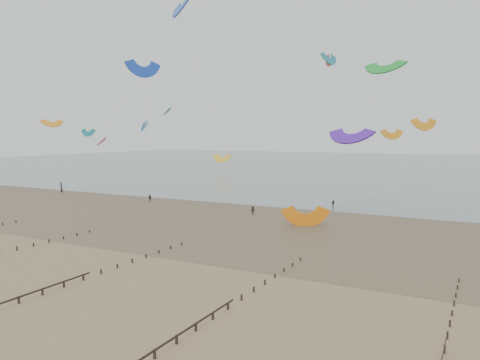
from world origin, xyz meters
name	(u,v)px	position (x,y,z in m)	size (l,w,h in m)	color
ground	(99,262)	(0.00, 0.00, 0.00)	(500.00, 500.00, 0.00)	brown
sea_and_shore	(214,216)	(-4.08, 34.40, 0.01)	(500.00, 665.00, 0.03)	#475654
kitesurfer_lead	(62,190)	(-58.72, 45.59, 0.91)	(0.66, 0.44, 1.82)	black
kitesurfers	(405,213)	(28.61, 50.63, 0.87)	(162.18, 21.35, 1.89)	black
grounded_kite	(305,226)	(14.76, 33.56, 0.00)	(6.95, 3.64, 5.30)	orange
kites_airborne	(287,114)	(-10.58, 87.00, 21.80)	(251.26, 121.61, 45.27)	orange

